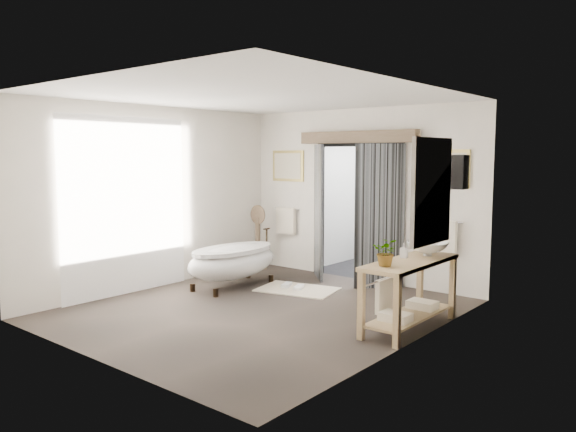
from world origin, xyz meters
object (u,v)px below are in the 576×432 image
object	(u,v)px
clawfoot_tub	(233,261)
rug	(297,289)
vanity	(408,288)
basin	(428,249)

from	to	relation	value
clawfoot_tub	rug	bearing A→B (deg)	27.83
vanity	rug	distance (m)	2.42
rug	basin	bearing A→B (deg)	-6.25
clawfoot_tub	basin	xyz separation A→B (m)	(3.25, 0.24, 0.51)
clawfoot_tub	vanity	distance (m)	3.21
clawfoot_tub	basin	distance (m)	3.30
clawfoot_tub	rug	distance (m)	1.14
clawfoot_tub	rug	size ratio (longest dim) A/B	1.49
clawfoot_tub	rug	xyz separation A→B (m)	(0.94, 0.49, -0.42)
vanity	rug	bearing A→B (deg)	163.25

